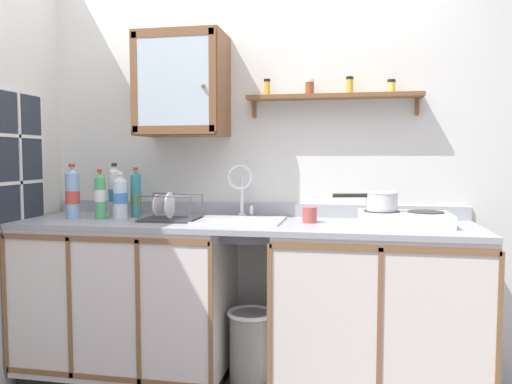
# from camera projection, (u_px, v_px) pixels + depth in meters

# --- Properties ---
(back_wall) EXTENTS (3.22, 0.07, 2.70)m
(back_wall) POSITION_uv_depth(u_px,v_px,m) (253.00, 152.00, 3.15)
(back_wall) COLOR silver
(back_wall) RESTS_ON ground
(lower_cabinet_run) EXTENTS (1.22, 0.63, 0.93)m
(lower_cabinet_run) POSITION_uv_depth(u_px,v_px,m) (129.00, 300.00, 3.01)
(lower_cabinet_run) COLOR black
(lower_cabinet_run) RESTS_ON ground
(lower_cabinet_run_right) EXTENTS (1.10, 0.63, 0.93)m
(lower_cabinet_run_right) POSITION_uv_depth(u_px,v_px,m) (376.00, 315.00, 2.74)
(lower_cabinet_run_right) COLOR black
(lower_cabinet_run_right) RESTS_ON ground
(countertop) EXTENTS (2.58, 0.65, 0.03)m
(countertop) POSITION_uv_depth(u_px,v_px,m) (242.00, 225.00, 2.85)
(countertop) COLOR #9EA3A8
(countertop) RESTS_ON lower_cabinet_run
(backsplash) EXTENTS (2.58, 0.02, 0.08)m
(backsplash) POSITION_uv_depth(u_px,v_px,m) (252.00, 209.00, 3.14)
(backsplash) COLOR #9EA3A8
(backsplash) RESTS_ON countertop
(sink) EXTENTS (0.49, 0.42, 0.43)m
(sink) POSITION_uv_depth(u_px,v_px,m) (240.00, 223.00, 2.89)
(sink) COLOR silver
(sink) RESTS_ON countertop
(hot_plate_stove) EXTENTS (0.48, 0.32, 0.08)m
(hot_plate_stove) POSITION_uv_depth(u_px,v_px,m) (404.00, 219.00, 2.70)
(hot_plate_stove) COLOR silver
(hot_plate_stove) RESTS_ON countertop
(saucepan) EXTENTS (0.35, 0.17, 0.10)m
(saucepan) POSITION_uv_depth(u_px,v_px,m) (381.00, 201.00, 2.74)
(saucepan) COLOR silver
(saucepan) RESTS_ON hot_plate_stove
(bottle_water_clear_0) EXTENTS (0.09, 0.09, 0.28)m
(bottle_water_clear_0) POSITION_uv_depth(u_px,v_px,m) (120.00, 197.00, 2.99)
(bottle_water_clear_0) COLOR silver
(bottle_water_clear_0) RESTS_ON countertop
(bottle_soda_green_1) EXTENTS (0.07, 0.07, 0.29)m
(bottle_soda_green_1) POSITION_uv_depth(u_px,v_px,m) (100.00, 196.00, 2.97)
(bottle_soda_green_1) COLOR #4CB266
(bottle_soda_green_1) RESTS_ON countertop
(bottle_detergent_teal_2) EXTENTS (0.06, 0.06, 0.30)m
(bottle_detergent_teal_2) POSITION_uv_depth(u_px,v_px,m) (136.00, 195.00, 3.07)
(bottle_detergent_teal_2) COLOR teal
(bottle_detergent_teal_2) RESTS_ON countertop
(bottle_water_blue_3) EXTENTS (0.08, 0.08, 0.33)m
(bottle_water_blue_3) POSITION_uv_depth(u_px,v_px,m) (72.00, 194.00, 2.99)
(bottle_water_blue_3) COLOR #8CB7E0
(bottle_water_blue_3) RESTS_ON countertop
(bottle_opaque_white_4) EXTENTS (0.07, 0.07, 0.33)m
(bottle_opaque_white_4) POSITION_uv_depth(u_px,v_px,m) (115.00, 192.00, 3.08)
(bottle_opaque_white_4) COLOR white
(bottle_opaque_white_4) RESTS_ON countertop
(dish_rack) EXTENTS (0.34, 0.24, 0.16)m
(dish_rack) POSITION_uv_depth(u_px,v_px,m) (170.00, 215.00, 2.91)
(dish_rack) COLOR #333338
(dish_rack) RESTS_ON countertop
(mug) EXTENTS (0.09, 0.11, 0.09)m
(mug) POSITION_uv_depth(u_px,v_px,m) (309.00, 215.00, 2.81)
(mug) COLOR #B24C47
(mug) RESTS_ON countertop
(wall_cabinet) EXTENTS (0.52, 0.35, 0.61)m
(wall_cabinet) POSITION_uv_depth(u_px,v_px,m) (182.00, 85.00, 3.01)
(wall_cabinet) COLOR brown
(spice_shelf) EXTENTS (1.02, 0.14, 0.23)m
(spice_shelf) POSITION_uv_depth(u_px,v_px,m) (332.00, 95.00, 2.94)
(spice_shelf) COLOR brown
(window) EXTENTS (0.03, 0.71, 0.81)m
(window) POSITION_uv_depth(u_px,v_px,m) (5.00, 160.00, 2.82)
(window) COLOR #262D38
(trash_bin) EXTENTS (0.27, 0.27, 0.46)m
(trash_bin) POSITION_uv_depth(u_px,v_px,m) (251.00, 349.00, 2.86)
(trash_bin) COLOR gray
(trash_bin) RESTS_ON ground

